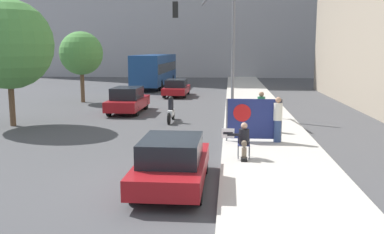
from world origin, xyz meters
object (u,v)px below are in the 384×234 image
Objects in this scene: parked_car_curbside at (172,162)px; car_on_road_nearest at (128,100)px; seated_protester at (243,139)px; street_tree_midblock at (81,53)px; jogger_on_sidewalk at (278,119)px; city_bus_on_road at (155,69)px; street_tree_near_curb at (8,44)px; pedestrian_behind at (261,111)px; car_on_road_midblock at (176,88)px; motorcycle_on_road at (171,111)px; traffic_light_pole at (213,36)px; protest_banner at (253,119)px.

car_on_road_nearest reaches higher than parked_car_curbside.
street_tree_midblock is (-10.96, 15.70, 2.67)m from seated_protester.
jogger_on_sidewalk is 6.38m from parked_car_curbside.
city_bus_on_road is 2.03× the size of street_tree_near_curb.
seated_protester is at bearing 53.46° from parked_car_curbside.
pedestrian_behind is 0.14× the size of city_bus_on_road.
pedestrian_behind is at bearing -69.49° from car_on_road_midblock.
jogger_on_sidewalk is 0.39× the size of car_on_road_nearest.
street_tree_near_curb reaches higher than car_on_road_nearest.
parked_car_curbside is at bearing -82.00° from motorcycle_on_road.
traffic_light_pole is 10.41m from street_tree_near_curb.
street_tree_midblock is at bearing 147.84° from traffic_light_pole.
traffic_light_pole reaches higher than seated_protester.
jogger_on_sidewalk reaches higher than pedestrian_behind.
street_tree_midblock is at bearing 115.89° from parked_car_curbside.
city_bus_on_road is at bearing -94.16° from jogger_on_sidewalk.
traffic_light_pole is at bearing -52.38° from pedestrian_behind.
car_on_road_midblock is 0.92× the size of street_tree_midblock.
seated_protester is 3.39m from parked_car_curbside.
traffic_light_pole reaches higher than car_on_road_nearest.
car_on_road_nearest is at bearing -85.47° from city_bus_on_road.
car_on_road_midblock is 12.37m from motorcycle_on_road.
car_on_road_nearest is at bearing -100.80° from car_on_road_midblock.
parked_car_curbside is at bearing -111.05° from seated_protester.
motorcycle_on_road is (4.41, -20.63, -1.29)m from city_bus_on_road.
pedestrian_behind is at bearing -41.98° from street_tree_midblock.
city_bus_on_road is (-9.32, 25.86, 0.79)m from jogger_on_sidewalk.
jogger_on_sidewalk is at bearing 57.50° from parked_car_curbside.
parked_car_curbside is at bearing -83.19° from car_on_road_midblock.
street_tree_near_curb is at bearing -166.68° from motorcycle_on_road.
parked_car_curbside is 23.08m from car_on_road_midblock.
street_tree_midblock reaches higher than parked_car_curbside.
car_on_road_midblock is (-3.33, 10.49, -3.78)m from traffic_light_pole.
pedestrian_behind reaches higher than car_on_road_nearest.
protest_banner is 0.35× the size of street_tree_near_curb.
jogger_on_sidewalk is at bearing -46.82° from motorcycle_on_road.
car_on_road_nearest is 9.45m from car_on_road_midblock.
car_on_road_midblock reaches higher than motorcycle_on_road.
traffic_light_pole reaches higher than pedestrian_behind.
jogger_on_sidewalk is 0.81× the size of protest_banner.
city_bus_on_road reaches higher than pedestrian_behind.
jogger_on_sidewalk is 13.35m from street_tree_near_curb.
street_tree_near_curb is at bearing 136.13° from parked_car_curbside.
protest_banner is at bearing -27.91° from jogger_on_sidewalk.
city_bus_on_road is at bearing 109.04° from traffic_light_pole.
pedestrian_behind is (-0.48, 2.35, -0.02)m from jogger_on_sidewalk.
car_on_road_nearest is at bearing 166.68° from traffic_light_pole.
traffic_light_pole reaches higher than street_tree_near_curb.
parked_car_curbside is (-0.59, -12.43, -3.78)m from traffic_light_pole.
seated_protester is at bearing 38.09° from jogger_on_sidewalk.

